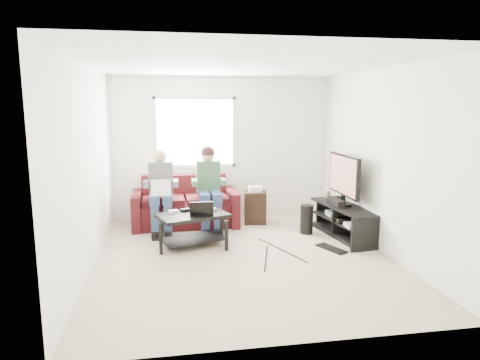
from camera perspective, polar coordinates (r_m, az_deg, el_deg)
name	(u,v)px	position (r m, az deg, el deg)	size (l,w,h in m)	color
floor	(243,257)	(6.03, 0.45, -10.24)	(4.50, 4.50, 0.00)	beige
ceiling	(244,64)	(5.69, 0.49, 15.20)	(4.50, 4.50, 0.00)	white
wall_back	(222,148)	(7.92, -2.36, 4.24)	(4.50, 4.50, 0.00)	white
wall_front	(291,200)	(3.55, 6.77, -2.67)	(4.50, 4.50, 0.00)	white
wall_left	(87,168)	(5.72, -19.68, 1.55)	(4.50, 4.50, 0.00)	white
wall_right	(383,161)	(6.37, 18.50, 2.40)	(4.50, 4.50, 0.00)	white
window	(195,132)	(7.84, -6.01, 6.34)	(1.48, 0.04, 1.28)	white
sofa	(185,207)	(7.60, -7.33, -3.59)	(1.82, 0.92, 0.85)	#401110
person_left	(161,187)	(7.20, -10.49, -0.96)	(0.40, 0.70, 1.35)	navy
person_right	(209,182)	(7.24, -4.16, -0.28)	(0.40, 0.71, 1.40)	navy
laptop_silver	(161,191)	(7.00, -10.51, -1.45)	(0.32, 0.22, 0.24)	silver
coffee_table	(193,222)	(6.40, -6.32, -5.63)	(1.14, 0.90, 0.50)	black
laptop_black	(201,207)	(6.27, -5.22, -3.60)	(0.34, 0.24, 0.24)	black
controller_a	(173,211)	(6.47, -8.88, -4.16)	(0.14, 0.09, 0.04)	silver
controller_b	(185,210)	(6.53, -7.31, -3.99)	(0.14, 0.09, 0.04)	black
controller_c	(212,209)	(6.53, -3.78, -3.94)	(0.14, 0.09, 0.04)	gray
tv_stand	(345,223)	(7.09, 13.77, -5.55)	(0.65, 1.56, 0.50)	black
tv	(344,176)	(7.02, 13.67, 0.46)	(0.12, 1.10, 0.81)	black
soundbar	(336,202)	(7.05, 12.66, -2.85)	(0.12, 0.50, 0.10)	black
drink_cup	(328,194)	(7.56, 11.65, -1.90)	(0.08, 0.08, 0.12)	#B0774C
console_white	(355,225)	(6.72, 15.14, -5.83)	(0.30, 0.22, 0.06)	silver
console_grey	(338,213)	(7.33, 12.87, -4.34)	(0.34, 0.26, 0.08)	gray
console_black	(346,219)	(7.02, 13.95, -5.06)	(0.38, 0.30, 0.07)	black
subwoofer	(307,219)	(7.12, 8.87, -5.19)	(0.21, 0.21, 0.48)	black
keyboard_floor	(331,249)	(6.46, 12.10, -8.93)	(0.17, 0.50, 0.03)	black
end_table	(255,206)	(7.67, 2.03, -3.53)	(0.38, 0.38, 0.67)	black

